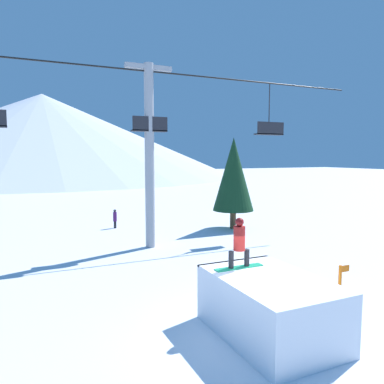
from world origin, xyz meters
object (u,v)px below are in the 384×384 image
snowboarder (239,243)px  pine_tree_near (233,174)px  snow_ramp (270,307)px  distant_skier (115,218)px  trail_marker (340,286)px

snowboarder → pine_tree_near: pine_tree_near is taller
snowboarder → pine_tree_near: bearing=59.7°
snow_ramp → snowboarder: bearing=105.1°
snowboarder → distant_skier: 15.27m
snow_ramp → trail_marker: snow_ramp is taller
snow_ramp → distant_skier: size_ratio=2.98×
pine_tree_near → trail_marker: pine_tree_near is taller
snow_ramp → trail_marker: size_ratio=2.62×
trail_marker → pine_tree_near: bearing=73.4°
pine_tree_near → distant_skier: pine_tree_near is taller
snow_ramp → distant_skier: (-0.26, 16.24, -0.11)m
snow_ramp → snowboarder: size_ratio=2.49×
snowboarder → trail_marker: bearing=-11.1°
snowboarder → pine_tree_near: 13.78m
snow_ramp → pine_tree_near: 14.78m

